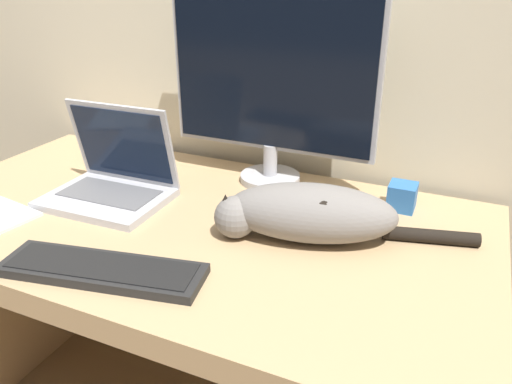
% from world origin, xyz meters
% --- Properties ---
extents(desk, '(1.48, 0.79, 0.76)m').
position_xyz_m(desk, '(0.00, 0.40, 0.60)').
color(desk, tan).
rests_on(desk, ground_plane).
extents(monitor, '(0.59, 0.17, 0.55)m').
position_xyz_m(monitor, '(0.11, 0.70, 1.06)').
color(monitor, '#B2B2B7').
rests_on(monitor, desk).
extents(laptop, '(0.32, 0.24, 0.25)m').
position_xyz_m(laptop, '(-0.24, 0.42, 0.81)').
color(laptop, '#B7B7BC').
rests_on(laptop, desk).
extents(external_keyboard, '(0.44, 0.20, 0.02)m').
position_xyz_m(external_keyboard, '(-0.02, 0.11, 0.77)').
color(external_keyboard, black).
rests_on(external_keyboard, desk).
extents(cat, '(0.57, 0.26, 0.13)m').
position_xyz_m(cat, '(0.31, 0.42, 0.83)').
color(cat, gray).
rests_on(cat, desk).
extents(small_toy, '(0.07, 0.07, 0.07)m').
position_xyz_m(small_toy, '(0.49, 0.67, 0.80)').
color(small_toy, '#2D6BB7').
rests_on(small_toy, desk).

